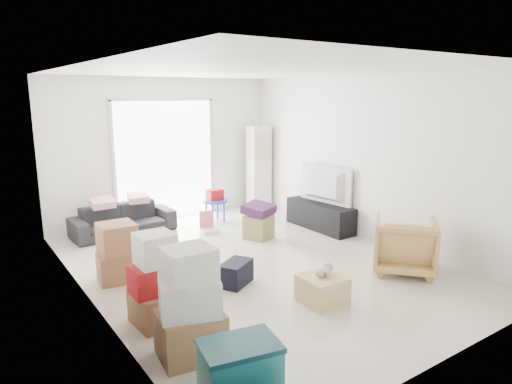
{
  "coord_description": "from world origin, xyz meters",
  "views": [
    {
      "loc": [
        -3.49,
        -5.12,
        2.4
      ],
      "look_at": [
        0.19,
        0.2,
        1.0
      ],
      "focal_mm": 32.0,
      "sensor_mm": 36.0,
      "label": 1
    }
  ],
  "objects": [
    {
      "name": "storage_bins",
      "position": [
        -1.9,
        -2.61,
        0.33
      ],
      "size": [
        0.63,
        0.5,
        0.65
      ],
      "rotation": [
        0.0,
        0.0,
        -0.2
      ],
      "color": "#16676C",
      "rests_on": "room_shell"
    },
    {
      "name": "pillow_left",
      "position": [
        -1.37,
        2.52,
        0.74
      ],
      "size": [
        0.37,
        0.29,
        0.12
      ],
      "primitive_type": "cube",
      "rotation": [
        0.0,
        0.0,
        -0.01
      ],
      "color": "#D49AA6",
      "rests_on": "sofa"
    },
    {
      "name": "pillow_right",
      "position": [
        -0.73,
        2.55,
        0.74
      ],
      "size": [
        0.37,
        0.32,
        0.11
      ],
      "primitive_type": "cube",
      "rotation": [
        0.0,
        0.0,
        -0.18
      ],
      "color": "#D49AA6",
      "rests_on": "sofa"
    },
    {
      "name": "ac_tower",
      "position": [
        1.95,
        2.65,
        0.88
      ],
      "size": [
        0.45,
        0.3,
        1.75
      ],
      "primitive_type": "cube",
      "color": "silver",
      "rests_on": "room_shell"
    },
    {
      "name": "box_stack_a",
      "position": [
        -1.8,
        -1.61,
        0.48
      ],
      "size": [
        0.64,
        0.58,
        1.06
      ],
      "rotation": [
        0.0,
        0.0,
        -0.19
      ],
      "color": "#9E6A47",
      "rests_on": "room_shell"
    },
    {
      "name": "box_stack_b",
      "position": [
        -1.8,
        -0.83,
        0.43
      ],
      "size": [
        0.54,
        0.51,
        0.99
      ],
      "rotation": [
        0.0,
        0.0,
        0.02
      ],
      "color": "#9E6A47",
      "rests_on": "room_shell"
    },
    {
      "name": "kids_table",
      "position": [
        0.66,
        2.27,
        0.45
      ],
      "size": [
        0.5,
        0.5,
        0.63
      ],
      "rotation": [
        0.0,
        0.0,
        -0.26
      ],
      "color": "#1635CB",
      "rests_on": "room_shell"
    },
    {
      "name": "television",
      "position": [
        2.0,
        0.78,
        0.55
      ],
      "size": [
        0.79,
        1.22,
        0.15
      ],
      "primitive_type": "imported",
      "rotation": [
        0.0,
        0.0,
        1.68
      ],
      "color": "black",
      "rests_on": "tv_console"
    },
    {
      "name": "sofa",
      "position": [
        -1.04,
        2.5,
        0.34
      ],
      "size": [
        1.76,
        0.57,
        0.68
      ],
      "primitive_type": "imported",
      "rotation": [
        0.0,
        0.0,
        0.04
      ],
      "color": "black",
      "rests_on": "room_shell"
    },
    {
      "name": "room_shell",
      "position": [
        0.0,
        0.0,
        1.35
      ],
      "size": [
        4.98,
        6.48,
        3.18
      ],
      "color": "beige",
      "rests_on": "ground"
    },
    {
      "name": "box_stack_c",
      "position": [
        -1.77,
        0.53,
        0.37
      ],
      "size": [
        0.55,
        0.48,
        0.77
      ],
      "rotation": [
        0.0,
        0.0,
        -0.06
      ],
      "color": "#9E6A47",
      "rests_on": "room_shell"
    },
    {
      "name": "wood_crate",
      "position": [
        -0.02,
        -1.47,
        0.16
      ],
      "size": [
        0.49,
        0.49,
        0.32
      ],
      "primitive_type": "cube",
      "rotation": [
        0.0,
        0.0,
        -0.04
      ],
      "color": "tan",
      "rests_on": "room_shell"
    },
    {
      "name": "plush_bunny",
      "position": [
        0.01,
        -1.46,
        0.38
      ],
      "size": [
        0.28,
        0.17,
        0.14
      ],
      "rotation": [
        0.0,
        0.0,
        0.52
      ],
      "color": "#B2ADA8",
      "rests_on": "wood_crate"
    },
    {
      "name": "loose_box",
      "position": [
        -1.36,
        0.02,
        0.17
      ],
      "size": [
        0.55,
        0.55,
        0.33
      ],
      "primitive_type": "cube",
      "rotation": [
        0.0,
        0.0,
        0.55
      ],
      "color": "#9E6A47",
      "rests_on": "room_shell"
    },
    {
      "name": "duffel_bag",
      "position": [
        -0.58,
        -0.46,
        0.15
      ],
      "size": [
        0.55,
        0.48,
        0.3
      ],
      "primitive_type": "cube",
      "rotation": [
        0.0,
        0.0,
        0.52
      ],
      "color": "black",
      "rests_on": "room_shell"
    },
    {
      "name": "armchair",
      "position": [
        1.56,
        -1.39,
        0.41
      ],
      "size": [
        1.09,
        1.09,
        0.82
      ],
      "primitive_type": "imported",
      "rotation": [
        0.0,
        0.0,
        2.27
      ],
      "color": "tan",
      "rests_on": "room_shell"
    },
    {
      "name": "sliding_door",
      "position": [
        0.0,
        2.98,
        1.24
      ],
      "size": [
        2.1,
        0.04,
        2.33
      ],
      "color": "white",
      "rests_on": "room_shell"
    },
    {
      "name": "blanket",
      "position": [
        0.76,
        0.95,
        0.47
      ],
      "size": [
        0.58,
        0.58,
        0.14
      ],
      "primitive_type": "cube",
      "rotation": [
        0.0,
        0.0,
        0.39
      ],
      "color": "#4B2255",
      "rests_on": "ottoman"
    },
    {
      "name": "ottoman",
      "position": [
        0.76,
        0.95,
        0.2
      ],
      "size": [
        0.53,
        0.53,
        0.4
      ],
      "primitive_type": "cube",
      "rotation": [
        0.0,
        0.0,
        0.41
      ],
      "color": "#938E55",
      "rests_on": "room_shell"
    },
    {
      "name": "toy_walker",
      "position": [
        0.22,
        1.73,
        0.11
      ],
      "size": [
        0.31,
        0.28,
        0.38
      ],
      "rotation": [
        0.0,
        0.0,
        -0.13
      ],
      "color": "silver",
      "rests_on": "room_shell"
    },
    {
      "name": "tv_console",
      "position": [
        2.0,
        0.78,
        0.24
      ],
      "size": [
        0.43,
        1.42,
        0.47
      ],
      "primitive_type": "cube",
      "color": "black",
      "rests_on": "room_shell"
    }
  ]
}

